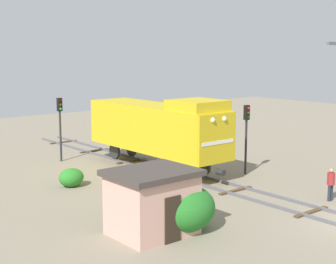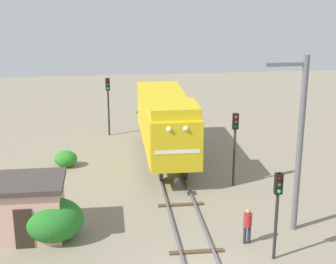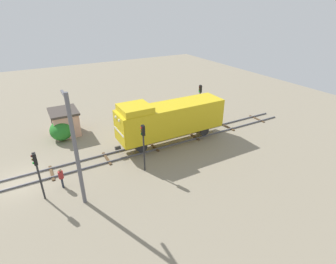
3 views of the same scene
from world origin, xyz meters
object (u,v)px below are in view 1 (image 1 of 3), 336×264
Objects in this scene: traffic_signal_mid at (246,127)px; relay_hut at (152,202)px; locomotive at (158,127)px; worker_near_track at (331,182)px; traffic_signal_far at (60,118)px.

traffic_signal_mid is 11.94m from relay_hut.
worker_near_track is at bearing -77.75° from locomotive.
locomotive is 11.82m from relay_hut.
worker_near_track is at bearing -11.58° from relay_hut.
worker_near_track is (-1.00, -6.64, -1.99)m from traffic_signal_mid.
traffic_signal_mid reaches higher than relay_hut.
locomotive is 3.31× the size of relay_hut.
traffic_signal_far is at bearing 75.68° from relay_hut.
traffic_signal_mid is at bearing -52.42° from locomotive.
locomotive is 5.58m from traffic_signal_mid.
locomotive is at bearing 127.58° from traffic_signal_mid.
relay_hut reaches higher than worker_near_track.
traffic_signal_far reaches higher than relay_hut.
locomotive reaches higher than traffic_signal_far.
traffic_signal_far reaches higher than worker_near_track.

